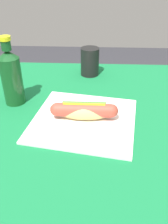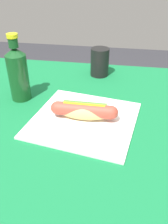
{
  "view_description": "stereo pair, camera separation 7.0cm",
  "coord_description": "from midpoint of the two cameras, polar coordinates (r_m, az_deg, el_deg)",
  "views": [
    {
      "loc": [
        0.02,
        -0.61,
        1.15
      ],
      "look_at": [
        -0.01,
        -0.02,
        0.77
      ],
      "focal_mm": 38.52,
      "sensor_mm": 36.0,
      "label": 1
    },
    {
      "loc": [
        0.09,
        -0.6,
        1.15
      ],
      "look_at": [
        -0.01,
        -0.02,
        0.77
      ],
      "focal_mm": 38.52,
      "sensor_mm": 36.0,
      "label": 2
    }
  ],
  "objects": [
    {
      "name": "paper_wrapper",
      "position": [
        0.72,
        -2.8,
        -1.9
      ],
      "size": [
        0.34,
        0.33,
        0.01
      ],
      "primitive_type": "cube",
      "rotation": [
        0.0,
        0.0,
        -0.17
      ],
      "color": "white",
      "rests_on": "dining_table"
    },
    {
      "name": "dining_table",
      "position": [
        0.81,
        -1.9,
        -8.89
      ],
      "size": [
        1.19,
        0.87,
        0.74
      ],
      "color": "brown",
      "rests_on": "ground"
    },
    {
      "name": "soda_bottle",
      "position": [
        0.81,
        -19.29,
        7.98
      ],
      "size": [
        0.07,
        0.07,
        0.22
      ],
      "color": "#14471E",
      "rests_on": "dining_table"
    },
    {
      "name": "hot_dog",
      "position": [
        0.7,
        -2.86,
        0.25
      ],
      "size": [
        0.2,
        0.05,
        0.05
      ],
      "color": "#DBB26B",
      "rests_on": "paper_wrapper"
    },
    {
      "name": "drinking_cup",
      "position": [
        0.99,
        -0.83,
        11.83
      ],
      "size": [
        0.07,
        0.07,
        0.11
      ],
      "primitive_type": "cylinder",
      "color": "black",
      "rests_on": "dining_table"
    }
  ]
}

